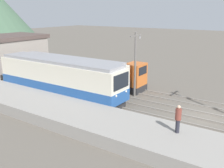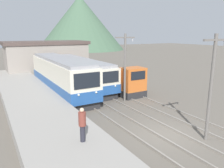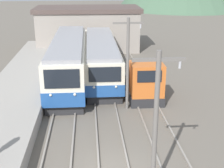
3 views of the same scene
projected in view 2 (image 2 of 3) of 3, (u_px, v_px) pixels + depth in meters
The scene contains 13 objects.
ground_plane at pixel (165, 135), 13.95m from camera, with size 200.00×200.00×0.00m, color #665E54.
platform_left at pixel (71, 155), 10.79m from camera, with size 4.50×54.00×0.90m, color gray.
track_left at pixel (132, 144), 12.66m from camera, with size 1.54×60.00×0.14m.
track_center at pixel (167, 133), 14.03m from camera, with size 1.54×60.00×0.14m.
track_right at pixel (198, 123), 15.50m from camera, with size 1.54×60.00×0.14m.
commuter_train_left at pixel (61, 77), 23.44m from camera, with size 2.84×14.28×3.80m.
commuter_train_center at pixel (79, 74), 26.21m from camera, with size 2.84×14.28×3.39m.
shunting_locomotive at pixel (125, 82), 23.30m from camera, with size 2.40×5.37×3.00m.
catenary_mast_near at pixel (211, 84), 12.55m from camera, with size 2.00×0.20×6.31m.
catenary_mast_mid at pixel (125, 65), 20.13m from camera, with size 2.00×0.20×6.31m.
person_on_platform at pixel (82, 123), 10.99m from camera, with size 0.38×0.38×1.81m.
station_building at pixel (47, 57), 34.82m from camera, with size 12.60×6.30×5.15m.
mountain_backdrop at pixel (80, 23), 85.84m from camera, with size 34.34×34.34×20.64m.
Camera 2 is at (-9.39, -9.41, 6.31)m, focal length 35.00 mm.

